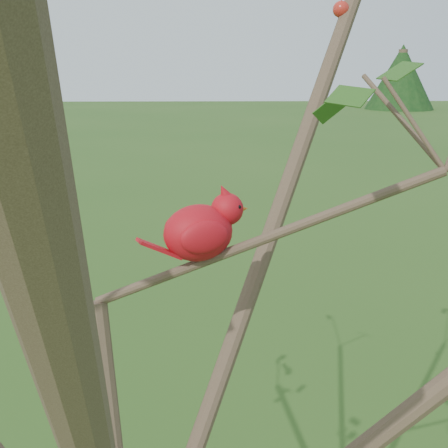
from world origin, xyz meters
name	(u,v)px	position (x,y,z in m)	size (l,w,h in m)	color
crabapple_tree	(125,231)	(0.03, -0.02, 2.12)	(2.35, 2.05, 2.95)	#413023
cardinal	(202,229)	(0.14, 0.09, 2.09)	(0.20, 0.14, 0.15)	red
distant_trees	(195,86)	(-0.31, 24.11, 1.59)	(43.30, 18.54, 3.60)	#413023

